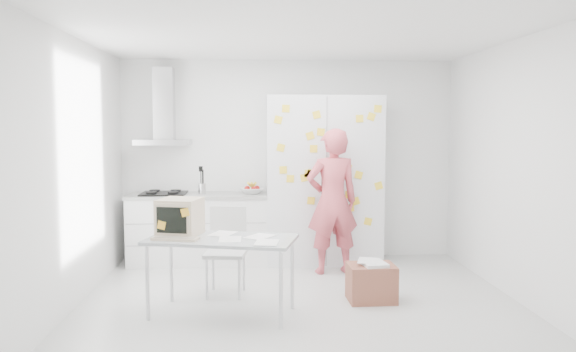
{
  "coord_description": "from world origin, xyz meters",
  "views": [
    {
      "loc": [
        -0.43,
        -5.67,
        1.8
      ],
      "look_at": [
        -0.07,
        0.78,
        1.23
      ],
      "focal_mm": 35.0,
      "sensor_mm": 36.0,
      "label": 1
    }
  ],
  "objects": [
    {
      "name": "desk",
      "position": [
        -1.03,
        -0.28,
        0.84
      ],
      "size": [
        1.51,
        1.0,
        1.1
      ],
      "rotation": [
        0.0,
        0.0,
        -0.24
      ],
      "color": "#AFB6BA",
      "rests_on": "ground"
    },
    {
      "name": "floor",
      "position": [
        0.0,
        0.0,
        -0.01
      ],
      "size": [
        4.5,
        4.0,
        0.02
      ],
      "primitive_type": "cube",
      "color": "silver",
      "rests_on": "ground"
    },
    {
      "name": "walls",
      "position": [
        0.0,
        0.72,
        1.35
      ],
      "size": [
        4.52,
        4.01,
        2.7
      ],
      "color": "white",
      "rests_on": "ground"
    },
    {
      "name": "person",
      "position": [
        0.49,
        1.1,
        0.89
      ],
      "size": [
        0.71,
        0.53,
        1.78
      ],
      "primitive_type": "imported",
      "rotation": [
        0.0,
        0.0,
        3.31
      ],
      "color": "#D0515B",
      "rests_on": "ground"
    },
    {
      "name": "cardboard_box",
      "position": [
        0.75,
        -0.05,
        0.2
      ],
      "size": [
        0.49,
        0.4,
        0.42
      ],
      "rotation": [
        0.0,
        0.0,
        0.03
      ],
      "color": "brown",
      "rests_on": "ground"
    },
    {
      "name": "counter_run",
      "position": [
        -1.2,
        1.7,
        0.47
      ],
      "size": [
        1.84,
        0.63,
        1.28
      ],
      "color": "white",
      "rests_on": "ground"
    },
    {
      "name": "tall_cabinet",
      "position": [
        0.45,
        1.67,
        1.1
      ],
      "size": [
        1.5,
        0.68,
        2.2
      ],
      "color": "silver",
      "rests_on": "ground"
    },
    {
      "name": "range_hood",
      "position": [
        -1.65,
        1.84,
        1.96
      ],
      "size": [
        0.7,
        0.48,
        1.01
      ],
      "color": "silver",
      "rests_on": "walls"
    },
    {
      "name": "ceiling",
      "position": [
        0.0,
        0.0,
        2.7
      ],
      "size": [
        4.5,
        4.0,
        0.02
      ],
      "primitive_type": "cube",
      "color": "white",
      "rests_on": "walls"
    },
    {
      "name": "chair",
      "position": [
        -0.76,
        0.32,
        0.53
      ],
      "size": [
        0.47,
        0.47,
        0.93
      ],
      "rotation": [
        0.0,
        0.0,
        -0.12
      ],
      "color": "silver",
      "rests_on": "ground"
    }
  ]
}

